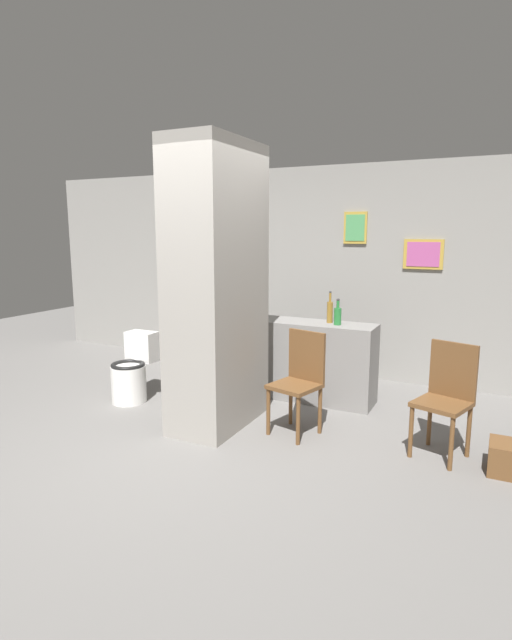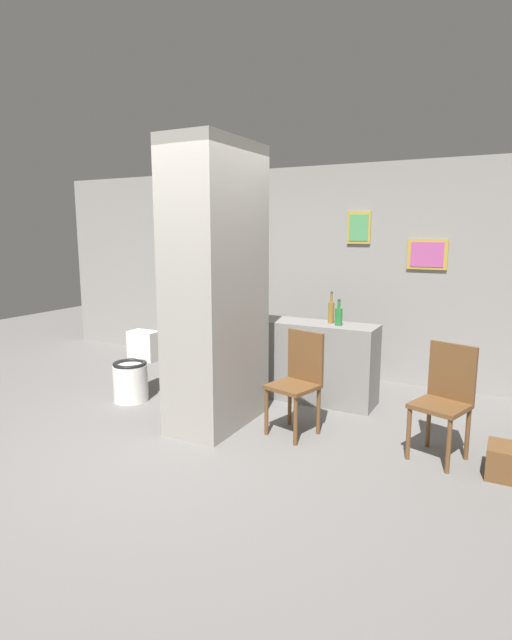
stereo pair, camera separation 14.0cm
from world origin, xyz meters
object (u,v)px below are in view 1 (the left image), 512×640
(chair_near_pillar, at_px, (300,378))
(bicycle, at_px, (219,358))
(bottle_tall, at_px, (330,311))
(toilet, at_px, (132,372))
(chair_by_doorway, at_px, (446,395))

(chair_near_pillar, bearing_deg, bicycle, 162.65)
(bicycle, bearing_deg, bottle_tall, 4.07)
(chair_near_pillar, height_order, bicycle, chair_near_pillar)
(toilet, xyz_separation_m, chair_by_doorway, (3.17, 0.06, 0.20))
(chair_by_doorway, bearing_deg, bottle_tall, 163.84)
(bicycle, bearing_deg, chair_near_pillar, -32.47)
(toilet, height_order, bottle_tall, bottle_tall)
(chair_by_doorway, relative_size, bottle_tall, 2.73)
(chair_near_pillar, height_order, chair_by_doorway, same)
(toilet, xyz_separation_m, bicycle, (0.59, 0.84, 0.04))
(bicycle, bearing_deg, toilet, -124.93)
(bicycle, relative_size, bottle_tall, 5.08)
(chair_near_pillar, relative_size, chair_by_doorway, 1.00)
(chair_near_pillar, bearing_deg, chair_by_doorway, 18.80)
(chair_by_doorway, xyz_separation_m, bottle_tall, (-1.27, 0.87, 0.47))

